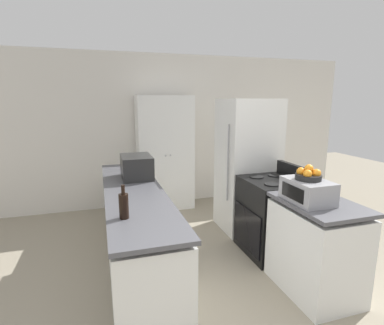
% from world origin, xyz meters
% --- Properties ---
extents(wall_back, '(7.00, 0.06, 2.60)m').
position_xyz_m(wall_back, '(0.00, 3.53, 1.30)').
color(wall_back, silver).
rests_on(wall_back, ground_plane).
extents(counter_left, '(0.60, 2.67, 0.91)m').
position_xyz_m(counter_left, '(-0.80, 1.43, 0.44)').
color(counter_left, silver).
rests_on(counter_left, ground_plane).
extents(counter_right, '(0.60, 0.84, 0.91)m').
position_xyz_m(counter_right, '(0.80, 0.52, 0.44)').
color(counter_right, silver).
rests_on(counter_right, ground_plane).
extents(pantry_cabinet, '(0.92, 0.48, 1.91)m').
position_xyz_m(pantry_cabinet, '(-0.07, 3.25, 0.95)').
color(pantry_cabinet, white).
rests_on(pantry_cabinet, ground_plane).
extents(stove, '(0.66, 0.72, 1.07)m').
position_xyz_m(stove, '(0.82, 1.32, 0.46)').
color(stove, black).
rests_on(stove, ground_plane).
extents(refrigerator, '(0.76, 0.70, 1.85)m').
position_xyz_m(refrigerator, '(0.86, 2.07, 0.92)').
color(refrigerator, white).
rests_on(refrigerator, ground_plane).
extents(microwave, '(0.36, 0.48, 0.27)m').
position_xyz_m(microwave, '(-0.70, 1.90, 1.04)').
color(microwave, black).
rests_on(microwave, counter_left).
extents(wine_bottle, '(0.08, 0.08, 0.27)m').
position_xyz_m(wine_bottle, '(-0.96, 0.65, 1.01)').
color(wine_bottle, black).
rests_on(wine_bottle, counter_left).
extents(toaster_oven, '(0.33, 0.44, 0.21)m').
position_xyz_m(toaster_oven, '(0.69, 0.56, 1.01)').
color(toaster_oven, '#939399').
rests_on(toaster_oven, counter_right).
extents(fruit_bowl, '(0.23, 0.23, 0.14)m').
position_xyz_m(fruit_bowl, '(0.69, 0.56, 1.16)').
color(fruit_bowl, black).
rests_on(fruit_bowl, toaster_oven).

